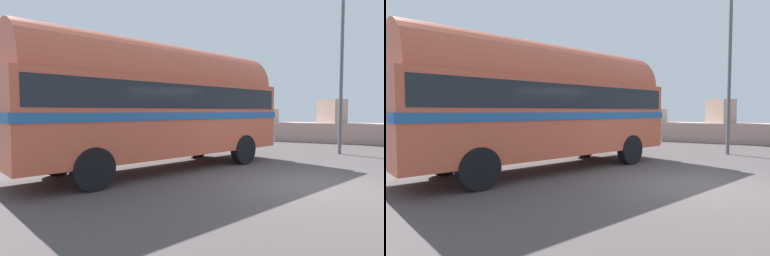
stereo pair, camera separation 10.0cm
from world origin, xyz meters
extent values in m
cube|color=#4E4645|center=(0.00, 0.00, 0.01)|extent=(32.00, 26.00, 0.02)
cube|color=tan|center=(0.00, 11.80, 0.55)|extent=(31.36, 1.80, 1.10)
sphere|color=tan|center=(-12.19, 11.77, 1.68)|extent=(1.16, 1.16, 1.16)
sphere|color=tan|center=(-8.00, 11.32, 1.66)|extent=(1.13, 1.13, 1.13)
cube|color=#AEA18C|center=(-3.53, 11.74, 1.50)|extent=(1.06, 1.08, 0.80)
cube|color=tan|center=(-0.05, 11.84, 1.77)|extent=(1.63, 1.59, 1.33)
cylinder|color=black|center=(-4.40, 3.09, 0.50)|extent=(0.61, 1.00, 0.96)
cylinder|color=black|center=(-2.35, 2.28, 0.50)|extent=(0.61, 1.00, 0.96)
cylinder|color=black|center=(-6.32, -1.75, 0.50)|extent=(0.61, 1.00, 0.96)
cylinder|color=black|center=(-4.27, -2.56, 0.50)|extent=(0.61, 1.00, 0.96)
cube|color=#CB563B|center=(-4.33, 0.27, 1.57)|extent=(5.33, 8.69, 2.10)
cylinder|color=#CB563B|center=(-4.33, 0.27, 2.62)|extent=(5.02, 8.31, 2.20)
cube|color=#225A99|center=(-4.33, 0.27, 1.63)|extent=(5.41, 8.79, 0.20)
cube|color=black|center=(-4.33, 0.27, 2.15)|extent=(5.24, 8.39, 0.64)
cube|color=silver|center=(-2.76, 4.24, 0.70)|extent=(2.18, 0.99, 0.28)
cylinder|color=#5B5B60|center=(0.46, 6.36, 3.20)|extent=(0.14, 0.14, 6.40)
camera|label=1|loc=(0.65, -7.76, 1.75)|focal=29.61mm
camera|label=2|loc=(0.74, -7.71, 1.75)|focal=29.61mm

